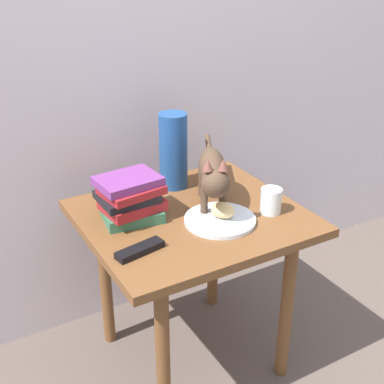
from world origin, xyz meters
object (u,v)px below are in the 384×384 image
plate (220,220)px  bread_roll (223,210)px  green_vase (173,151)px  tv_remote (140,250)px  book_stack (130,199)px  side_table (192,238)px  candle_jar (271,202)px  cat (213,172)px

plate → bread_roll: (0.01, 0.00, 0.03)m
bread_roll → green_vase: (-0.01, 0.31, 0.10)m
plate → bread_roll: size_ratio=2.88×
bread_roll → tv_remote: size_ratio=0.53×
book_stack → side_table: bearing=-19.8°
side_table → candle_jar: (0.23, -0.12, 0.13)m
bread_roll → cat: cat is taller
side_table → cat: size_ratio=1.63×
book_stack → green_vase: size_ratio=0.75×
bread_roll → green_vase: 0.33m
cat → book_stack: 0.28m
candle_jar → green_vase: bearing=118.0°
plate → book_stack: book_stack is taller
candle_jar → plate: bearing=171.4°
side_table → plate: plate is taller
green_vase → book_stack: bearing=-147.1°
side_table → cat: 0.24m
side_table → green_vase: green_vase is taller
bread_roll → green_vase: size_ratio=0.29×
book_stack → green_vase: bearing=32.9°
cat → tv_remote: 0.37m
bread_roll → tv_remote: (-0.31, -0.04, -0.03)m
plate → green_vase: (-0.00, 0.31, 0.13)m
side_table → cat: (0.08, 0.00, 0.22)m
plate → tv_remote: (-0.30, -0.04, 0.00)m
cat → tv_remote: (-0.33, -0.13, -0.12)m
side_table → candle_jar: bearing=-27.3°
cat → green_vase: green_vase is taller
green_vase → candle_jar: size_ratio=3.23×
bread_roll → book_stack: book_stack is taller
bread_roll → tv_remote: 0.31m
side_table → candle_jar: 0.29m
side_table → plate: bearing=-61.1°
side_table → plate: 0.14m
bread_roll → candle_jar: (0.17, -0.03, -0.00)m
side_table → book_stack: book_stack is taller
side_table → bread_roll: (0.06, -0.09, 0.13)m
plate → tv_remote: size_ratio=1.53×
side_table → green_vase: bearing=77.2°
plate → bread_roll: 0.03m
plate → cat: bearing=73.3°
cat → candle_jar: bearing=-38.4°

